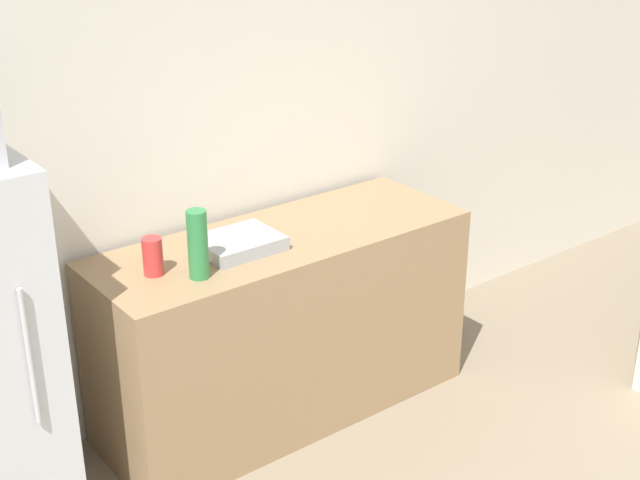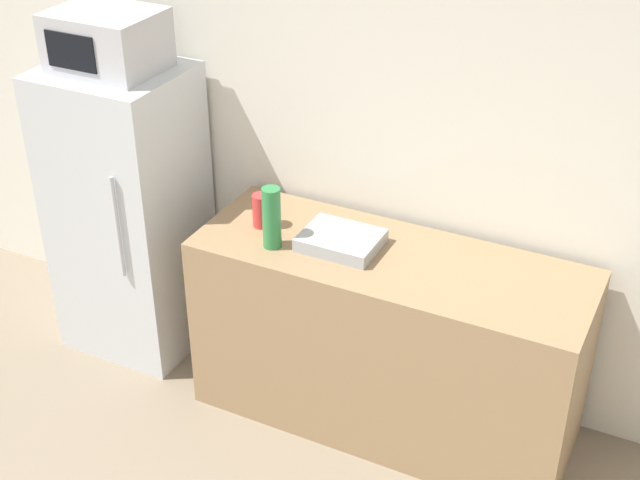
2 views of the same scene
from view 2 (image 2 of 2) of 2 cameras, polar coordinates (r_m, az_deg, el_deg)
name	(u,v)px [view 2 (image 2 of 2)]	position (r m, az deg, el deg)	size (l,w,h in m)	color
wall_back	(411,136)	(4.00, 5.84, 6.62)	(8.00, 0.06, 2.60)	silver
refrigerator	(129,212)	(4.59, -12.14, 1.76)	(0.65, 0.60, 1.51)	silver
microwave	(107,41)	(4.24, -13.49, 12.31)	(0.48, 0.39, 0.27)	#BCBCC1
counter	(387,341)	(4.11, 4.31, -6.44)	(1.75, 0.63, 0.90)	#937551
sink_basin	(341,240)	(3.90, 1.34, -0.02)	(0.34, 0.27, 0.06)	#9EA3A8
bottle_tall	(272,218)	(3.85, -3.11, 1.43)	(0.08, 0.08, 0.28)	#2D7F42
bottle_short	(261,210)	(4.04, -3.77, 1.90)	(0.08, 0.08, 0.16)	red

